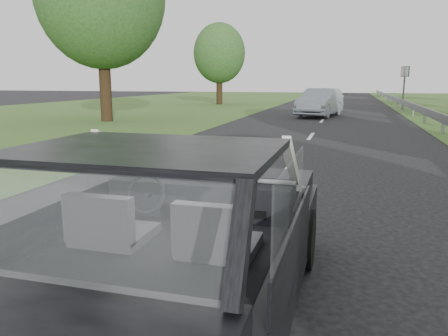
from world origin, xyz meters
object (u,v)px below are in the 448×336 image
Objects in this scene: subject_car at (176,233)px; cat at (232,171)px; highway_sign at (404,88)px; other_car at (320,102)px.

cat is (0.27, 0.62, 0.37)m from subject_car.
subject_car is 1.45× the size of highway_sign.
cat is at bearing -77.99° from other_car.
subject_car is at bearing -78.77° from other_car.
cat is at bearing 66.69° from subject_car.
highway_sign is at bearing 66.08° from other_car.
highway_sign reaches higher than subject_car.
other_car reaches higher than cat.
cat is 0.24× the size of highway_sign.
highway_sign is (4.25, 27.26, 0.29)m from cat.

